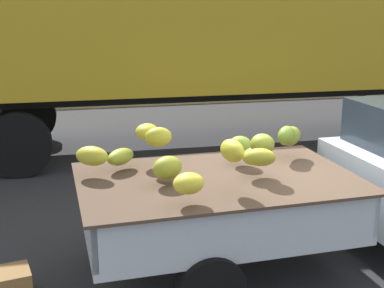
# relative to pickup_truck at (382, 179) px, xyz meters

# --- Properties ---
(ground) EXTENTS (220.00, 220.00, 0.00)m
(ground) POSITION_rel_pickup_truck_xyz_m (-0.91, 0.07, -0.89)
(ground) COLOR #28282B
(curb_strip) EXTENTS (80.00, 0.80, 0.16)m
(curb_strip) POSITION_rel_pickup_truck_xyz_m (-0.91, 9.95, -0.81)
(curb_strip) COLOR gray
(curb_strip) RESTS_ON ground
(pickup_truck) EXTENTS (5.05, 2.00, 1.70)m
(pickup_truck) POSITION_rel_pickup_truck_xyz_m (0.00, 0.00, 0.00)
(pickup_truck) COLOR silver
(pickup_truck) RESTS_ON ground
(semi_trailer) EXTENTS (12.02, 2.72, 3.95)m
(semi_trailer) POSITION_rel_pickup_truck_xyz_m (-0.72, 4.98, 1.66)
(semi_trailer) COLOR gold
(semi_trailer) RESTS_ON ground
(produce_crate) EXTENTS (0.58, 0.46, 0.31)m
(produce_crate) POSITION_rel_pickup_truck_xyz_m (-4.10, -0.16, -0.73)
(produce_crate) COLOR olive
(produce_crate) RESTS_ON ground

